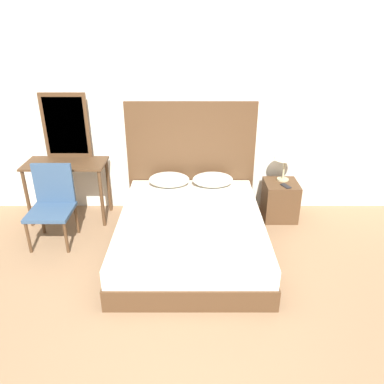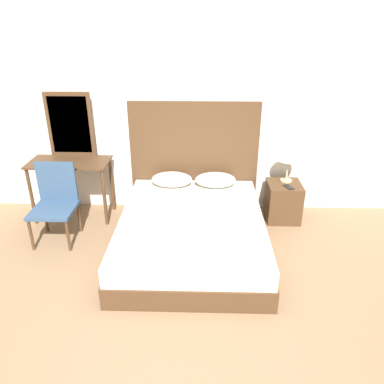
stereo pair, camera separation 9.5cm
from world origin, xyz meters
name	(u,v)px [view 1 (the left image)]	position (x,y,z in m)	size (l,w,h in m)	color
ground_plane	(176,353)	(0.00, 0.00, 0.00)	(16.00, 16.00, 0.00)	#8C6B4C
wall_back	(183,111)	(0.00, 2.61, 1.35)	(10.00, 0.06, 2.70)	silver
bed	(192,233)	(0.12, 1.48, 0.21)	(1.61, 2.06, 0.43)	#4C331E
headboard	(192,158)	(0.12, 2.54, 0.74)	(1.69, 0.05, 1.49)	#4C331E
pillow_left	(170,180)	(-0.16, 2.30, 0.53)	(0.53, 0.32, 0.18)	silver
pillow_right	(214,180)	(0.40, 2.30, 0.53)	(0.53, 0.32, 0.18)	silver
phone_on_bed	(164,204)	(-0.21, 1.77, 0.44)	(0.14, 0.16, 0.01)	#B7B7BC
nightstand	(281,200)	(1.30, 2.26, 0.25)	(0.43, 0.44, 0.50)	#4C331E
table_lamp	(287,155)	(1.33, 2.35, 0.85)	(0.29, 0.29, 0.44)	tan
phone_on_nightstand	(287,186)	(1.32, 2.15, 0.51)	(0.12, 0.17, 0.01)	black
vanity_desk	(68,173)	(-1.46, 2.24, 0.65)	(1.01, 0.50, 0.79)	#4C331E
vanity_mirror	(67,126)	(-1.46, 2.46, 1.20)	(0.58, 0.03, 0.83)	#4C331E
chair	(54,200)	(-1.50, 1.73, 0.50)	(0.49, 0.49, 0.92)	#334C6B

